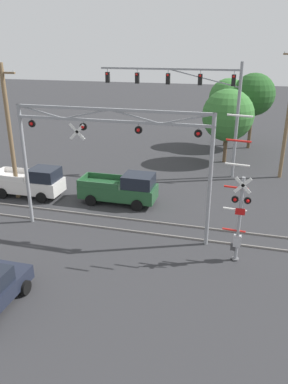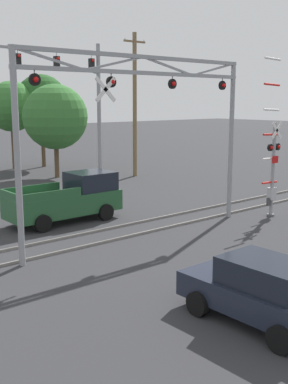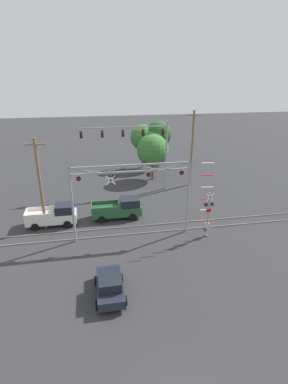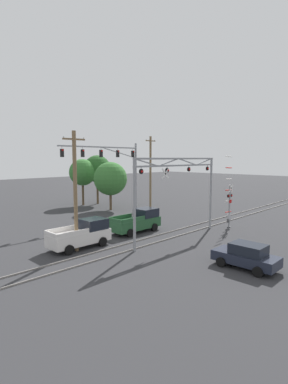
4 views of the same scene
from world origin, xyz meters
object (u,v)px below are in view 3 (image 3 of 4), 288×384
(traffic_signal_span, at_px, (144,143))
(crossing_gantry, at_px, (132,186))
(sedan_waiting, at_px, (110,285))
(crossing_signal_mast, at_px, (208,213))
(background_tree_beyond_span, at_px, (158,134))
(background_tree_far_right_verge, at_px, (143,137))
(pickup_truck_following, at_px, (54,215))
(utility_pole_left, at_px, (40,184))
(pickup_truck_lead, at_px, (119,209))
(utility_pole_right, at_px, (192,148))
(background_tree_far_left_verge, at_px, (153,150))

(traffic_signal_span, bearing_deg, crossing_gantry, -105.47)
(crossing_gantry, height_order, sedan_waiting, crossing_gantry)
(crossing_signal_mast, distance_m, background_tree_beyond_span, 22.07)
(background_tree_far_right_verge, bearing_deg, background_tree_beyond_span, -8.26)
(background_tree_beyond_span, bearing_deg, pickup_truck_following, -129.83)
(crossing_signal_mast, height_order, background_tree_beyond_span, background_tree_beyond_span)
(sedan_waiting, distance_m, utility_pole_left, 12.44)
(background_tree_beyond_span, bearing_deg, pickup_truck_lead, -115.28)
(traffic_signal_span, bearing_deg, background_tree_beyond_span, 67.30)
(sedan_waiting, distance_m, utility_pole_right, 23.44)
(pickup_truck_following, relative_size, background_tree_far_left_verge, 0.76)
(sedan_waiting, bearing_deg, pickup_truck_lead, 81.09)
(crossing_signal_mast, distance_m, background_tree_far_right_verge, 22.44)
(pickup_truck_lead, xyz_separation_m, background_tree_beyond_span, (7.87, 16.66, 4.24))
(background_tree_far_left_verge, bearing_deg, utility_pole_left, -137.35)
(crossing_signal_mast, xyz_separation_m, utility_pole_right, (2.92, 13.34, 2.67))
(crossing_gantry, xyz_separation_m, pickup_truck_lead, (-0.80, 4.04, -3.91))
(sedan_waiting, bearing_deg, background_tree_far_right_verge, 75.62)
(pickup_truck_following, height_order, utility_pole_left, utility_pole_left)
(background_tree_far_left_verge, bearing_deg, utility_pole_right, -33.75)
(background_tree_beyond_span, height_order, background_tree_far_right_verge, background_tree_beyond_span)
(traffic_signal_span, relative_size, utility_pole_right, 1.11)
(crossing_signal_mast, relative_size, traffic_signal_span, 0.65)
(traffic_signal_span, bearing_deg, utility_pole_right, 7.98)
(sedan_waiting, height_order, utility_pole_left, utility_pole_left)
(traffic_signal_span, relative_size, pickup_truck_lead, 2.15)
(pickup_truck_lead, height_order, background_tree_far_left_verge, background_tree_far_left_verge)
(background_tree_far_left_verge, bearing_deg, pickup_truck_lead, -117.74)
(pickup_truck_following, xyz_separation_m, sedan_waiting, (4.58, -11.04, -0.21))
(utility_pole_left, xyz_separation_m, background_tree_far_right_verge, (12.72, 17.91, 0.24))
(pickup_truck_lead, bearing_deg, sedan_waiting, -98.91)
(crossing_gantry, relative_size, background_tree_far_right_verge, 1.55)
(crossing_gantry, height_order, traffic_signal_span, traffic_signal_span)
(pickup_truck_lead, bearing_deg, utility_pole_right, 38.11)
(utility_pole_left, distance_m, background_tree_far_left_verge, 17.77)
(pickup_truck_lead, relative_size, background_tree_far_right_verge, 0.75)
(crossing_gantry, bearing_deg, crossing_signal_mast, -10.09)
(pickup_truck_lead, relative_size, utility_pole_left, 0.57)
(sedan_waiting, relative_size, utility_pole_left, 0.45)
(crossing_gantry, xyz_separation_m, background_tree_far_left_verge, (5.05, 15.17, -0.78))
(crossing_gantry, bearing_deg, traffic_signal_span, 74.53)
(utility_pole_right, xyz_separation_m, background_tree_far_right_verge, (-4.85, 8.88, -0.24))
(pickup_truck_following, distance_m, sedan_waiting, 11.96)
(utility_pole_left, height_order, background_tree_far_right_verge, utility_pole_left)
(background_tree_far_left_verge, xyz_separation_m, background_tree_far_right_verge, (-0.35, 5.87, 0.64))
(pickup_truck_lead, distance_m, pickup_truck_following, 6.40)
(pickup_truck_following, xyz_separation_m, utility_pole_left, (-0.84, -0.48, 3.53))
(crossing_signal_mast, relative_size, background_tree_far_left_verge, 1.11)
(crossing_signal_mast, bearing_deg, background_tree_far_right_verge, 94.96)
(crossing_signal_mast, bearing_deg, pickup_truck_lead, 144.91)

